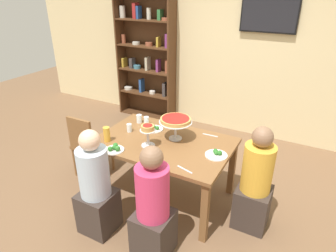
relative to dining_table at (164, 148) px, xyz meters
name	(u,v)px	position (x,y,z in m)	size (l,w,h in m)	color
ground_plane	(164,194)	(0.00, 0.00, -0.65)	(12.00, 12.00, 0.00)	brown
rear_partition	(230,48)	(0.00, 2.20, 0.75)	(8.00, 0.12, 2.80)	beige
dining_table	(164,148)	(0.00, 0.00, 0.00)	(1.49, 0.98, 0.74)	brown
bookshelf	(147,57)	(-1.47, 2.02, 0.49)	(1.10, 0.30, 2.21)	#4C2D19
television	(269,16)	(0.56, 2.11, 1.27)	(0.81, 0.05, 0.47)	black
diner_near_right	(153,211)	(0.32, -0.78, -0.16)	(0.34, 0.34, 1.15)	#382D28
diner_near_left	(96,190)	(-0.33, -0.79, -0.16)	(0.34, 0.34, 1.15)	#382D28
diner_head_east	(255,186)	(1.04, 0.02, -0.16)	(0.34, 0.34, 1.15)	#382D28
chair_head_west	(88,143)	(-1.06, -0.10, -0.16)	(0.40, 0.40, 0.87)	brown
deep_dish_pizza_stand	(176,121)	(0.08, 0.12, 0.31)	(0.37, 0.37, 0.26)	silver
personal_pizza_stand	(148,132)	(-0.10, -0.17, 0.26)	(0.17, 0.17, 0.25)	silver
salad_plate_near_diner	(216,154)	(0.62, -0.01, 0.11)	(0.23, 0.23, 0.06)	white
salad_plate_far_diner	(115,149)	(-0.36, -0.42, 0.11)	(0.21, 0.21, 0.07)	white
salad_plate_spare	(154,128)	(-0.24, 0.20, 0.11)	(0.22, 0.22, 0.07)	white
beer_glass_amber_tall	(107,134)	(-0.56, -0.29, 0.17)	(0.07, 0.07, 0.17)	gold
water_glass_clear_near	(146,121)	(-0.41, 0.29, 0.14)	(0.06, 0.06, 0.10)	white
water_glass_clear_far	(129,128)	(-0.48, 0.02, 0.14)	(0.06, 0.06, 0.10)	white
water_glass_clear_spare	(139,119)	(-0.52, 0.29, 0.14)	(0.07, 0.07, 0.10)	white
cutlery_fork_near	(210,135)	(0.40, 0.38, 0.09)	(0.18, 0.02, 0.01)	silver
cutlery_knife_near	(185,169)	(0.44, -0.39, 0.09)	(0.18, 0.02, 0.01)	silver
cutlery_fork_far	(161,161)	(0.17, -0.37, 0.09)	(0.18, 0.02, 0.01)	silver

